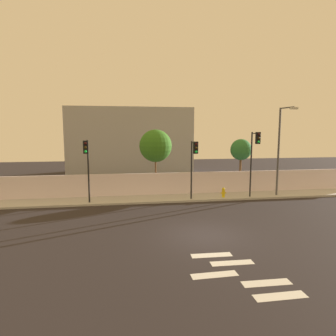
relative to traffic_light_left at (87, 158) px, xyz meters
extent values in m
plane|color=black|center=(6.66, -6.94, -3.52)|extent=(80.00, 80.00, 0.00)
cube|color=#ADADAD|center=(6.66, 1.26, -3.44)|extent=(36.00, 2.40, 0.15)
cube|color=silver|center=(6.66, 2.55, -2.47)|extent=(36.00, 0.18, 1.80)
cube|color=silver|center=(7.55, -12.74, -3.52)|extent=(1.80, 0.45, 0.01)
cube|color=silver|center=(7.52, -11.89, -3.52)|extent=(1.81, 0.48, 0.01)
cube|color=silver|center=(5.85, -11.04, -3.52)|extent=(1.81, 0.48, 0.01)
cube|color=silver|center=(6.89, -10.19, -3.52)|extent=(1.81, 0.49, 0.01)
cube|color=silver|center=(6.27, -9.34, -3.52)|extent=(1.81, 0.50, 0.01)
cylinder|color=black|center=(0.00, 0.61, -1.06)|extent=(0.12, 0.12, 4.62)
cylinder|color=black|center=(0.00, 0.06, 1.15)|extent=(0.09, 1.11, 0.08)
cube|color=black|center=(0.00, -0.50, 0.80)|extent=(0.34, 0.20, 0.90)
sphere|color=black|center=(0.00, -0.62, 1.07)|extent=(0.18, 0.18, 0.18)
sphere|color=#33260A|center=(0.00, -0.62, 0.79)|extent=(0.18, 0.18, 0.18)
sphere|color=#19F24C|center=(0.00, -0.62, 0.51)|extent=(0.18, 0.18, 0.18)
cylinder|color=black|center=(7.75, 0.61, -1.12)|extent=(0.12, 0.12, 4.50)
cylinder|color=black|center=(7.79, 0.17, 1.03)|extent=(0.16, 0.90, 0.08)
cube|color=black|center=(7.84, -0.27, 0.68)|extent=(0.36, 0.23, 0.90)
sphere|color=black|center=(7.85, -0.39, 0.95)|extent=(0.18, 0.18, 0.18)
sphere|color=#33260A|center=(7.85, -0.39, 0.67)|extent=(0.18, 0.18, 0.18)
sphere|color=#19F24C|center=(7.85, -0.39, 0.39)|extent=(0.18, 0.18, 0.18)
cylinder|color=black|center=(12.63, 0.61, -0.77)|extent=(0.12, 0.12, 5.19)
cylinder|color=black|center=(12.66, 0.16, 1.72)|extent=(0.14, 0.92, 0.08)
cube|color=black|center=(12.69, -0.30, 1.37)|extent=(0.35, 0.22, 0.90)
sphere|color=black|center=(12.70, -0.42, 1.64)|extent=(0.18, 0.18, 0.18)
sphere|color=#33260A|center=(12.70, -0.42, 1.36)|extent=(0.18, 0.18, 0.18)
sphere|color=#19F24C|center=(12.70, -0.42, 1.08)|extent=(0.18, 0.18, 0.18)
cylinder|color=#4C4C51|center=(15.07, 0.81, 0.19)|extent=(0.16, 0.16, 7.12)
cylinder|color=#4C4C51|center=(15.18, 0.06, 3.70)|extent=(0.32, 1.51, 0.10)
cube|color=beige|center=(15.28, -0.69, 3.60)|extent=(0.63, 0.32, 0.16)
cylinder|color=gold|center=(10.42, 0.68, -3.06)|extent=(0.24, 0.24, 0.62)
sphere|color=gold|center=(10.42, 0.68, -2.71)|extent=(0.26, 0.26, 0.26)
cylinder|color=gold|center=(10.25, 0.68, -3.03)|extent=(0.10, 0.09, 0.09)
cylinder|color=gold|center=(10.59, 0.68, -3.03)|extent=(0.10, 0.09, 0.09)
cylinder|color=brown|center=(5.37, 4.14, -1.84)|extent=(0.16, 0.16, 3.35)
sphere|color=#346F1E|center=(5.37, 4.14, 0.62)|extent=(2.85, 2.85, 2.85)
cylinder|color=brown|center=(13.26, 4.14, -1.92)|extent=(0.21, 0.21, 3.19)
sphere|color=#2C7136|center=(13.26, 4.14, 0.20)|extent=(1.94, 1.94, 1.94)
cube|color=#9C9C9C|center=(3.51, 16.55, 0.62)|extent=(15.31, 6.00, 8.29)
camera|label=1|loc=(2.52, -20.91, 1.88)|focal=30.75mm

